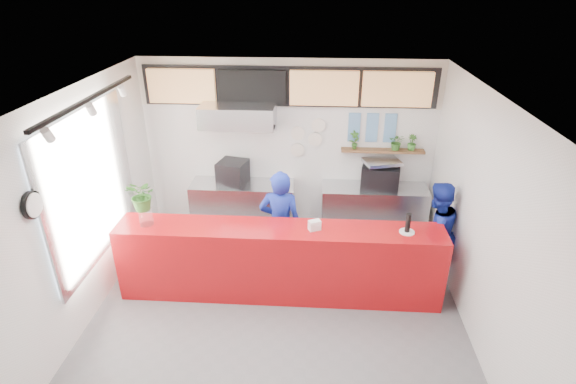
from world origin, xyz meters
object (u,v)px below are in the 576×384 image
at_px(espresso_machine, 380,177).
at_px(service_counter, 280,262).
at_px(staff_right, 434,233).
at_px(staff_center, 280,225).
at_px(pepper_mill, 408,223).
at_px(panini_oven, 233,173).

bearing_deg(espresso_machine, service_counter, -120.98).
bearing_deg(staff_right, staff_center, -25.80).
bearing_deg(pepper_mill, panini_oven, 145.84).
xyz_separation_m(service_counter, espresso_machine, (1.58, 1.80, 0.55)).
xyz_separation_m(panini_oven, pepper_mill, (2.66, -1.81, 0.14)).
relative_size(service_counter, staff_center, 2.62).
distance_m(service_counter, staff_right, 2.30).
height_order(service_counter, espresso_machine, espresso_machine).
bearing_deg(pepper_mill, service_counter, 179.79).
height_order(espresso_machine, staff_right, staff_right).
bearing_deg(panini_oven, staff_right, -8.16).
bearing_deg(staff_right, espresso_machine, -89.19).
bearing_deg(staff_center, panini_oven, -49.72).
distance_m(panini_oven, espresso_machine, 2.53).
bearing_deg(panini_oven, pepper_mill, -20.50).
relative_size(staff_center, pepper_mill, 6.43).
height_order(service_counter, pepper_mill, pepper_mill).
distance_m(service_counter, espresso_machine, 2.45).
relative_size(service_counter, pepper_mill, 16.85).
xyz_separation_m(service_counter, staff_right, (2.23, 0.53, 0.25)).
distance_m(espresso_machine, pepper_mill, 1.82).
height_order(service_counter, panini_oven, panini_oven).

